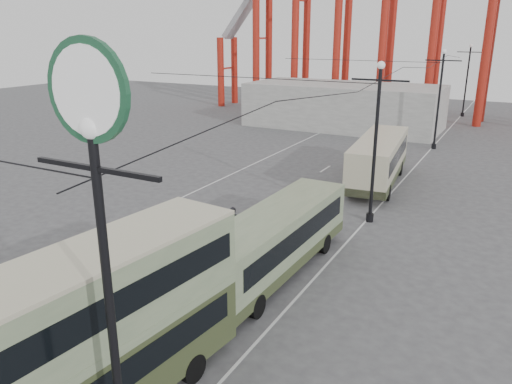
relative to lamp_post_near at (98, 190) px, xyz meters
The scene contains 11 objects.
ground 10.11m from the lamp_post_near, 151.82° to the left, with size 160.00×160.00×0.00m, color #48484B.
road_markings 24.87m from the lamp_post_near, 105.88° to the left, with size 12.52×120.00×0.01m.
lamp_post_near is the anchor object (origin of this frame).
lamp_post_mid 21.24m from the lamp_post_near, 90.00° to the left, with size 3.20×0.44×9.32m.
lamp_post_far 43.12m from the lamp_post_near, 90.00° to the left, with size 3.20×0.44×9.32m.
lamp_post_distant 65.08m from the lamp_post_near, 90.00° to the left, with size 3.20×0.44×9.32m.
fairground_shed 51.61m from the lamp_post_near, 103.06° to the left, with size 22.00×10.00×5.00m, color gray.
double_decker_bus 5.68m from the lamp_post_near, 147.02° to the left, with size 3.55×10.07×5.30m.
single_decker_green 13.84m from the lamp_post_near, 99.33° to the left, with size 2.83×11.09×3.12m.
single_decker_cream 29.42m from the lamp_post_near, 93.34° to the left, with size 3.98×11.39×3.47m.
pedestrian 17.06m from the lamp_post_near, 111.28° to the left, with size 0.72×0.47×1.98m, color black.
Camera 1 is at (12.80, -9.79, 10.85)m, focal length 35.00 mm.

